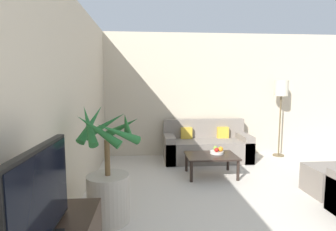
% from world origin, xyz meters
% --- Properties ---
extents(wall_back, '(7.80, 0.06, 2.70)m').
position_xyz_m(wall_back, '(0.00, 5.95, 1.35)').
color(wall_back, beige).
rests_on(wall_back, ground_plane).
extents(wall_left, '(0.06, 7.52, 2.70)m').
position_xyz_m(wall_left, '(-3.13, 2.96, 1.35)').
color(wall_left, beige).
rests_on(wall_left, ground_plane).
extents(television, '(0.18, 0.85, 0.60)m').
position_xyz_m(television, '(-2.80, 1.68, 0.90)').
color(television, black).
rests_on(television, tv_console).
extents(potted_palm, '(0.72, 0.79, 1.37)m').
position_xyz_m(potted_palm, '(-2.62, 3.07, 0.47)').
color(potted_palm, '#ADA393').
rests_on(potted_palm, ground_plane).
extents(sofa_loveseat, '(1.77, 0.80, 0.83)m').
position_xyz_m(sofa_loveseat, '(-0.94, 5.47, 0.28)').
color(sofa_loveseat, gray).
rests_on(sofa_loveseat, ground_plane).
extents(floor_lamp, '(0.28, 0.28, 1.67)m').
position_xyz_m(floor_lamp, '(0.74, 5.66, 1.40)').
color(floor_lamp, brown).
rests_on(floor_lamp, ground_plane).
extents(coffee_table, '(0.87, 0.63, 0.37)m').
position_xyz_m(coffee_table, '(-1.08, 4.50, 0.32)').
color(coffee_table, black).
rests_on(coffee_table, ground_plane).
extents(fruit_bowl, '(0.24, 0.24, 0.04)m').
position_xyz_m(fruit_bowl, '(-0.96, 4.58, 0.39)').
color(fruit_bowl, beige).
rests_on(fruit_bowl, coffee_table).
extents(apple_red, '(0.08, 0.08, 0.08)m').
position_xyz_m(apple_red, '(-0.98, 4.51, 0.45)').
color(apple_red, red).
rests_on(apple_red, fruit_bowl).
extents(apple_green, '(0.08, 0.08, 0.08)m').
position_xyz_m(apple_green, '(-0.97, 4.62, 0.45)').
color(apple_green, olive).
rests_on(apple_green, fruit_bowl).
extents(orange_fruit, '(0.09, 0.09, 0.09)m').
position_xyz_m(orange_fruit, '(-0.90, 4.55, 0.46)').
color(orange_fruit, orange).
rests_on(orange_fruit, fruit_bowl).
extents(ottoman, '(0.62, 0.53, 0.41)m').
position_xyz_m(ottoman, '(0.44, 3.58, 0.20)').
color(ottoman, gray).
rests_on(ottoman, ground_plane).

